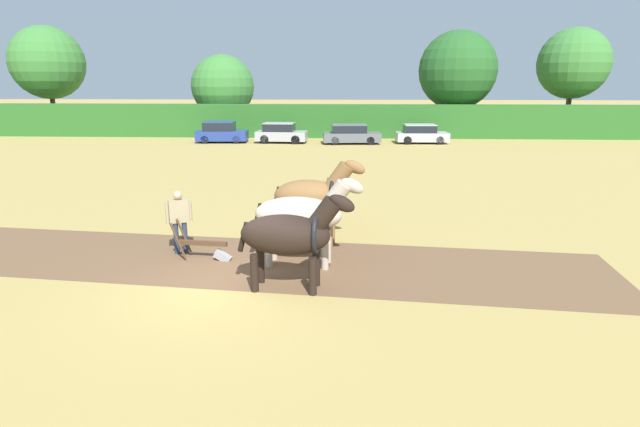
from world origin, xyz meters
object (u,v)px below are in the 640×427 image
(draft_horse_lead_right, at_px, (303,214))
(farmer_at_plow, at_px, (179,217))
(draft_horse_trail_left, at_px, (313,196))
(plow, at_px, (208,248))
(parked_car_center_left, at_px, (351,134))
(parked_car_center, at_px, (421,134))
(tree_left, at_px, (223,87))
(tree_center_left, at_px, (457,70))
(farmer_beside_team, at_px, (330,198))
(tree_center, at_px, (573,64))
(tree_far_left, at_px, (47,63))
(parked_car_far_left, at_px, (221,132))
(parked_car_left, at_px, (281,133))
(draft_horse_lead_left, at_px, (290,235))

(draft_horse_lead_right, height_order, farmer_at_plow, draft_horse_lead_right)
(draft_horse_trail_left, height_order, plow, draft_horse_trail_left)
(parked_car_center_left, distance_m, parked_car_center, 5.39)
(tree_left, distance_m, draft_horse_lead_right, 35.79)
(draft_horse_trail_left, bearing_deg, tree_center_left, 77.09)
(tree_center_left, xyz_separation_m, plow, (-13.21, -33.11, -5.18))
(tree_left, height_order, parked_car_center, tree_left)
(tree_left, xyz_separation_m, farmer_beside_team, (10.79, -30.68, -3.17))
(tree_center_left, distance_m, tree_center, 9.88)
(tree_far_left, height_order, farmer_beside_team, tree_far_left)
(parked_car_far_left, bearing_deg, draft_horse_trail_left, -74.10)
(draft_horse_lead_right, distance_m, parked_car_left, 26.48)
(tree_center, distance_m, plow, 40.98)
(tree_far_left, distance_m, parked_car_center_left, 29.85)
(parked_car_center, bearing_deg, tree_far_left, 164.36)
(farmer_beside_team, relative_size, parked_car_center, 0.42)
(parked_car_far_left, bearing_deg, farmer_beside_team, -71.63)
(parked_car_far_left, relative_size, parked_car_center, 1.00)
(tree_center_left, bearing_deg, draft_horse_trail_left, -108.27)
(tree_center, height_order, draft_horse_lead_left, tree_center)
(draft_horse_lead_right, bearing_deg, parked_car_far_left, 113.42)
(tree_left, xyz_separation_m, parked_car_far_left, (1.65, -7.97, -3.36))
(parked_car_center, bearing_deg, tree_center_left, 58.79)
(tree_center, bearing_deg, farmer_beside_team, -123.50)
(farmer_at_plow, relative_size, parked_car_left, 0.45)
(tree_center_left, bearing_deg, tree_far_left, 178.07)
(tree_center, xyz_separation_m, parked_car_center_left, (-19.08, -7.72, -5.35))
(draft_horse_lead_left, height_order, parked_car_far_left, draft_horse_lead_left)
(draft_horse_lead_right, xyz_separation_m, parked_car_center_left, (1.43, 25.90, -0.64))
(tree_far_left, height_order, tree_center, tree_far_left)
(plow, relative_size, parked_car_far_left, 0.40)
(draft_horse_trail_left, height_order, parked_car_center_left, draft_horse_trail_left)
(tree_left, bearing_deg, parked_car_center_left, -35.51)
(draft_horse_lead_left, distance_m, draft_horse_trail_left, 3.14)
(tree_center_left, bearing_deg, draft_horse_lead_left, -107.18)
(tree_center_left, height_order, draft_horse_lead_right, tree_center_left)
(tree_center, relative_size, plow, 5.69)
(farmer_at_plow, distance_m, parked_car_center, 27.71)
(draft_horse_lead_right, xyz_separation_m, draft_horse_trail_left, (0.15, 1.56, 0.12))
(draft_horse_lead_right, bearing_deg, farmer_beside_team, 85.93)
(tree_far_left, distance_m, tree_center_left, 37.27)
(tree_center, bearing_deg, draft_horse_lead_left, -120.42)
(draft_horse_lead_right, height_order, parked_car_center_left, draft_horse_lead_right)
(parked_car_far_left, bearing_deg, plow, -80.55)
(tree_left, xyz_separation_m, draft_horse_trail_left, (10.35, -32.63, -2.66))
(draft_horse_trail_left, xyz_separation_m, plow, (-2.71, -1.32, -1.14))
(draft_horse_trail_left, xyz_separation_m, parked_car_far_left, (-8.71, 24.67, -0.70))
(tree_left, relative_size, parked_car_far_left, 1.76)
(draft_horse_lead_left, distance_m, farmer_at_plow, 3.99)
(tree_far_left, bearing_deg, farmer_at_plow, -55.65)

